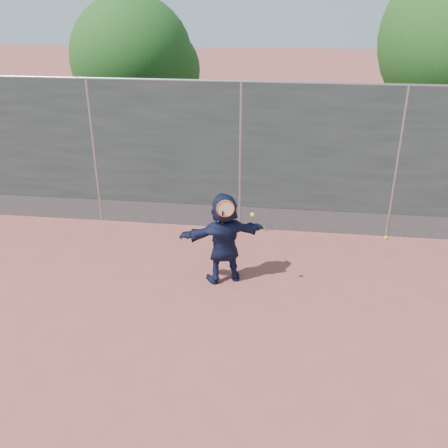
# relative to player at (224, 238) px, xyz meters

# --- Properties ---
(ground) EXTENTS (80.00, 80.00, 0.00)m
(ground) POSITION_rel_player_xyz_m (0.05, -1.42, -0.79)
(ground) COLOR #9E4C42
(ground) RESTS_ON ground
(player) EXTENTS (1.53, 0.98, 1.58)m
(player) POSITION_rel_player_xyz_m (0.00, 0.00, 0.00)
(player) COLOR #151C3B
(player) RESTS_ON ground
(ball_ground) EXTENTS (0.07, 0.07, 0.07)m
(ball_ground) POSITION_rel_player_xyz_m (3.03, 1.93, -0.75)
(ball_ground) COLOR #D4E232
(ball_ground) RESTS_ON ground
(fence) EXTENTS (20.00, 0.06, 3.03)m
(fence) POSITION_rel_player_xyz_m (0.05, 2.08, 0.79)
(fence) COLOR #38423D
(fence) RESTS_ON ground
(swing_action) EXTENTS (0.61, 0.20, 0.51)m
(swing_action) POSITION_rel_player_xyz_m (0.09, -0.21, 0.60)
(swing_action) COLOR #E65015
(swing_action) RESTS_ON ground
(tree_left) EXTENTS (3.15, 3.00, 4.53)m
(tree_left) POSITION_rel_player_xyz_m (-2.79, 5.13, 2.15)
(tree_left) COLOR #382314
(tree_left) RESTS_ON ground
(weed_clump) EXTENTS (0.68, 0.07, 0.30)m
(weed_clump) POSITION_rel_player_xyz_m (0.35, 1.97, -0.66)
(weed_clump) COLOR #387226
(weed_clump) RESTS_ON ground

